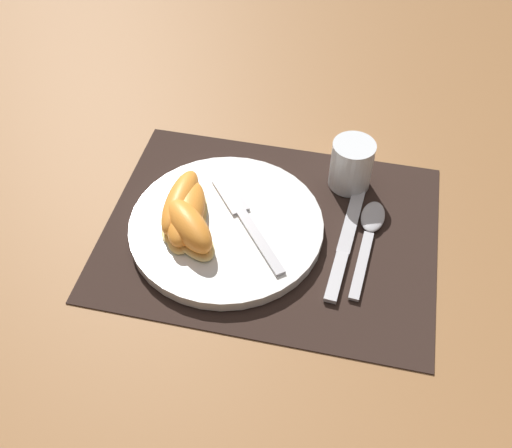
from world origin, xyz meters
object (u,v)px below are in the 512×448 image
Objects in this scene: citrus_wedge_2 at (188,227)px; citrus_wedge_1 at (186,214)px; plate at (226,226)px; juice_glass at (351,167)px; knife at (345,245)px; fork at (244,216)px; citrus_wedge_0 at (181,203)px; spoon at (370,229)px.

citrus_wedge_1 is at bearing 113.27° from citrus_wedge_2.
plate is 0.21m from juice_glass.
fork reaches higher than knife.
juice_glass is at bearing 29.00° from citrus_wedge_0.
fork is 1.28× the size of citrus_wedge_1.
juice_glass is 0.37× the size of knife.
juice_glass reaches higher than fork.
juice_glass is at bearing 39.86° from plate.
citrus_wedge_2 reaches higher than fork.
knife is 1.25× the size of fork.
juice_glass is at bearing 39.59° from citrus_wedge_2.
citrus_wedge_2 reaches higher than citrus_wedge_0.
spoon is 0.26m from citrus_wedge_1.
spoon is 0.26m from citrus_wedge_2.
knife is (0.01, -0.13, -0.03)m from juice_glass.
knife is at bearing -0.25° from citrus_wedge_0.
citrus_wedge_0 reaches higher than plate.
fork is (-0.18, -0.03, 0.01)m from spoon.
knife is at bearing 2.07° from plate.
plate is 0.20m from spoon.
juice_glass is at bearing 40.58° from fork.
citrus_wedge_0 is (-0.27, -0.03, 0.03)m from spoon.
plate is 0.03m from fork.
juice_glass reaches higher than citrus_wedge_1.
citrus_wedge_2 reaches higher than citrus_wedge_1.
plate is 1.52× the size of spoon.
fork is at bearing 5.20° from citrus_wedge_0.
juice_glass is 0.59× the size of citrus_wedge_1.
spoon is 0.18m from fork.
citrus_wedge_0 is (-0.09, -0.01, 0.01)m from fork.
plate is at bearing -168.13° from spoon.
juice_glass reaches higher than knife.
spoon is at bearing 8.54° from fork.
spoon is (0.03, 0.04, 0.00)m from knife.
fork is at bearing 34.95° from plate.
plate is 1.65× the size of fork.
fork reaches higher than spoon.
fork is 1.48× the size of citrus_wedge_2.
fork is at bearing 176.40° from knife.
juice_glass reaches higher than spoon.
fork is 0.08m from citrus_wedge_1.
spoon is (0.04, -0.09, -0.03)m from juice_glass.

